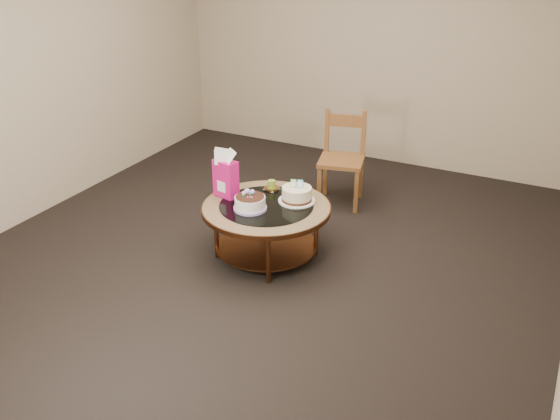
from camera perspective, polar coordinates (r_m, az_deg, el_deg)
The scene contains 8 objects.
ground at distance 5.08m, azimuth -1.22°, elevation -4.21°, with size 5.00×5.00×0.00m, color black.
room_walls at distance 4.51m, azimuth -1.41°, elevation 13.00°, with size 4.52×5.02×2.61m.
coffee_table at distance 4.90m, azimuth -1.26°, elevation -0.38°, with size 1.02×1.02×0.46m.
decorated_cake at distance 4.79m, azimuth -2.76°, elevation 0.62°, with size 0.26×0.26×0.15m.
cream_cake at distance 4.91m, azimuth 1.54°, elevation 1.41°, with size 0.29×0.29×0.19m.
gift_bag at distance 4.97m, azimuth -4.99°, elevation 3.34°, with size 0.22×0.18×0.39m.
pillar_candle at distance 5.12m, azimuth -0.77°, elevation 2.18°, with size 0.12×0.12×0.09m.
dining_chair at distance 5.87m, azimuth 5.69°, elevation 4.73°, with size 0.49×0.49×0.87m.
Camera 1 is at (2.09, -3.87, 2.55)m, focal length 40.00 mm.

